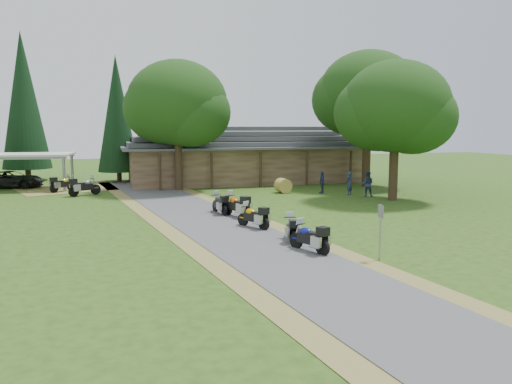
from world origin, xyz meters
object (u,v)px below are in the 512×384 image
object	(u,v)px
lodge	(246,154)
motorcycle_row_e	(220,203)
carport	(29,171)
motorcycle_row_d	(236,204)
motorcycle_carport_b	(85,186)
motorcycle_row_b	(291,228)
car_dark_suv	(11,175)
motorcycle_row_c	(253,215)
motorcycle_row_a	(309,236)
motorcycle_carport_a	(63,183)
hay_bale	(283,186)

from	to	relation	value
lodge	motorcycle_row_e	world-z (taller)	lodge
lodge	carport	bearing A→B (deg)	-177.39
motorcycle_row_d	motorcycle_carport_b	bearing A→B (deg)	12.74
motorcycle_row_b	motorcycle_row_e	distance (m)	7.52
motorcycle_row_b	motorcycle_row_e	bearing A→B (deg)	24.47
car_dark_suv	motorcycle_row_b	distance (m)	27.91
carport	motorcycle_row_c	distance (m)	22.91
motorcycle_row_a	motorcycle_row_b	xyz separation A→B (m)	(0.00, 1.97, -0.04)
motorcycle_row_e	motorcycle_carport_a	xyz separation A→B (m)	(-9.23, 12.64, 0.03)
motorcycle_row_a	motorcycle_row_b	size ratio (longest dim) A/B	1.08
motorcycle_row_b	hay_bale	xyz separation A→B (m)	(4.88, 14.71, -0.05)
lodge	carport	xyz separation A→B (m)	(-17.64, -0.80, -1.06)
carport	motorcycle_carport_a	world-z (taller)	carport
car_dark_suv	hay_bale	xyz separation A→B (m)	(19.70, -8.93, -0.49)
motorcycle_row_b	motorcycle_row_d	bearing A→B (deg)	20.79
motorcycle_row_a	motorcycle_row_d	xyz separation A→B (m)	(-0.86, 8.13, 0.06)
motorcycle_row_d	motorcycle_carport_a	distance (m)	17.02
lodge	motorcycle_row_b	xyz separation A→B (m)	(-4.33, -23.05, -1.87)
hay_bale	motorcycle_row_a	bearing A→B (deg)	-106.31
lodge	motorcycle_row_d	distance (m)	17.76
motorcycle_carport_b	motorcycle_carport_a	bearing A→B (deg)	94.10
car_dark_suv	motorcycle_row_e	size ratio (longest dim) A/B	2.94
lodge	motorcycle_carport_a	distance (m)	15.48
car_dark_suv	motorcycle_row_b	bearing A→B (deg)	-134.94
motorcycle_row_a	motorcycle_row_c	size ratio (longest dim) A/B	1.01
motorcycle_row_c	motorcycle_carport_b	world-z (taller)	motorcycle_carport_b
car_dark_suv	motorcycle_carport_a	size ratio (longest dim) A/B	2.80
motorcycle_row_a	motorcycle_row_d	size ratio (longest dim) A/B	0.91
carport	motorcycle_row_d	world-z (taller)	carport
motorcycle_row_e	hay_bale	size ratio (longest dim) A/B	1.70
motorcycle_row_b	motorcycle_row_c	xyz separation A→B (m)	(-0.81, 3.05, 0.04)
carport	motorcycle_row_b	bearing A→B (deg)	-53.59
motorcycle_row_a	motorcycle_carport_b	bearing A→B (deg)	2.19
motorcycle_carport_b	car_dark_suv	bearing A→B (deg)	104.40
motorcycle_carport_b	motorcycle_row_e	bearing A→B (deg)	-80.84
carport	hay_bale	bearing A→B (deg)	-16.98
motorcycle_row_c	motorcycle_row_d	xyz separation A→B (m)	(-0.05, 3.10, 0.06)
motorcycle_row_b	motorcycle_carport_a	xyz separation A→B (m)	(-10.74, 20.01, 0.07)
motorcycle_row_b	motorcycle_row_d	distance (m)	6.22
motorcycle_row_e	motorcycle_row_b	bearing A→B (deg)	-176.70
motorcycle_row_e	motorcycle_row_d	bearing A→B (deg)	-159.85
carport	motorcycle_row_a	xyz separation A→B (m)	(13.31, -24.22, -0.77)
lodge	motorcycle_row_e	bearing A→B (deg)	-110.45
motorcycle_row_a	car_dark_suv	bearing A→B (deg)	7.09
motorcycle_row_b	motorcycle_row_c	world-z (taller)	motorcycle_row_c
lodge	carport	size ratio (longest dim) A/B	3.33
motorcycle_row_a	motorcycle_row_c	world-z (taller)	motorcycle_row_a
motorcycle_row_e	motorcycle_carport_a	bearing A→B (deg)	27.80
motorcycle_row_d	motorcycle_row_e	distance (m)	1.38
carport	hay_bale	size ratio (longest dim) A/B	6.06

